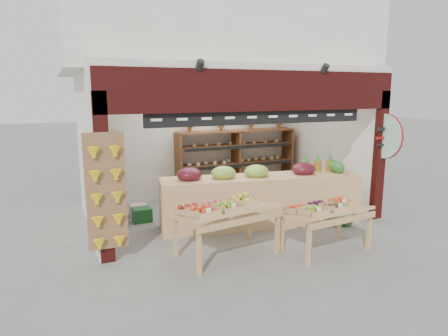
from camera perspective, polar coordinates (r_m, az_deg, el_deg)
The scene contains 11 objects.
ground at distance 8.41m, azimuth 1.82°, elevation -7.40°, with size 60.00×60.00×0.00m, color slate.
shop_structure at distance 9.55m, azimuth -2.41°, elevation 18.60°, with size 6.36×5.12×5.40m.
banana_board at distance 6.26m, azimuth -16.44°, elevation -3.64°, with size 0.60×0.15×1.80m.
gift_sign at distance 8.70m, azimuth 21.94°, elevation 4.25°, with size 0.04×0.93×0.92m.
back_shelving at distance 10.23m, azimuth 1.74°, elevation 2.55°, with size 3.15×0.52×1.93m.
refrigerator at distance 9.23m, azimuth -16.71°, elevation -0.50°, with size 0.69×0.69×1.78m, color silver.
cardboard_stack at distance 8.47m, azimuth -13.80°, elevation -5.97°, with size 0.93×0.67×0.62m.
mid_counter at distance 8.00m, azimuth 5.22°, elevation -4.35°, with size 4.06×1.46×1.23m.
display_table_left at distance 6.38m, azimuth -0.50°, elevation -5.99°, with size 1.71×1.12×1.02m.
display_table_right at distance 6.85m, azimuth 13.95°, elevation -5.83°, with size 1.49×0.92×0.93m.
watermelon_pile at distance 8.52m, azimuth 15.70°, elevation -6.08°, with size 0.79×0.76×0.58m.
Camera 1 is at (-3.43, -7.21, 2.64)m, focal length 32.00 mm.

